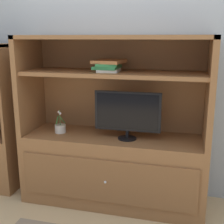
{
  "coord_description": "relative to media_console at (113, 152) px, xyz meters",
  "views": [
    {
      "loc": [
        0.66,
        -2.27,
        1.61
      ],
      "look_at": [
        0.0,
        0.35,
        0.94
      ],
      "focal_mm": 47.82,
      "sensor_mm": 36.0,
      "label": 1
    }
  ],
  "objects": [
    {
      "name": "potted_plant",
      "position": [
        -0.54,
        -0.03,
        0.22
      ],
      "size": [
        0.11,
        0.14,
        0.23
      ],
      "color": "beige",
      "rests_on": "media_console"
    },
    {
      "name": "magazine_stack",
      "position": [
        -0.05,
        -0.01,
        0.85
      ],
      "size": [
        0.28,
        0.34,
        0.1
      ],
      "color": "silver",
      "rests_on": "media_console"
    },
    {
      "name": "media_console",
      "position": [
        0.0,
        0.0,
        0.0
      ],
      "size": [
        1.77,
        0.59,
        1.63
      ],
      "color": "brown",
      "rests_on": "ground_plane"
    },
    {
      "name": "painted_rear_wall",
      "position": [
        0.0,
        0.34,
        0.89
      ],
      "size": [
        6.0,
        0.1,
        2.8
      ],
      "primitive_type": "cube",
      "color": "#9EA8B2",
      "rests_on": "ground_plane"
    },
    {
      "name": "bookshelf_tall",
      "position": [
        -1.28,
        0.0,
        0.01
      ],
      "size": [
        0.45,
        0.44,
        1.55
      ],
      "color": "brown",
      "rests_on": "ground_plane"
    },
    {
      "name": "ground_plane",
      "position": [
        0.0,
        -0.41,
        -0.51
      ],
      "size": [
        8.0,
        8.0,
        0.0
      ],
      "primitive_type": "plane",
      "color": "tan"
    },
    {
      "name": "tv_monitor",
      "position": [
        0.15,
        -0.06,
        0.42
      ],
      "size": [
        0.62,
        0.17,
        0.45
      ],
      "color": "black",
      "rests_on": "media_console"
    }
  ]
}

